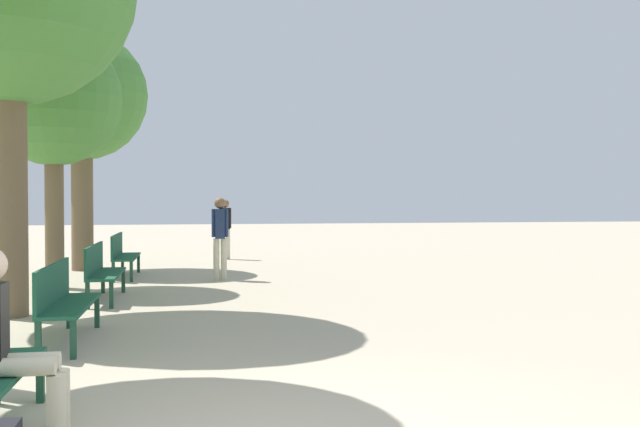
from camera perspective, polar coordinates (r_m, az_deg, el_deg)
bench_row_1 at (r=8.71m, az=-19.93°, el=-6.29°), size 0.43×1.89×0.90m
bench_row_2 at (r=12.02m, az=-17.14°, el=-4.19°), size 0.43×1.89×0.90m
bench_row_3 at (r=15.36m, az=-15.56°, el=-3.00°), size 0.43×1.89×0.90m
tree_row_2 at (r=13.97m, az=-20.55°, el=8.46°), size 2.46×2.46×4.69m
tree_row_3 at (r=17.22m, az=-18.55°, el=8.76°), size 2.95×2.95×5.46m
person_seated at (r=5.41m, az=-23.69°, el=-9.09°), size 0.63×0.36×1.32m
pedestrian_near at (r=14.44m, az=-8.00°, el=-1.53°), size 0.34×0.23×1.66m
pedestrian_mid at (r=19.25m, az=-7.59°, el=-0.92°), size 0.32×0.28×1.60m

